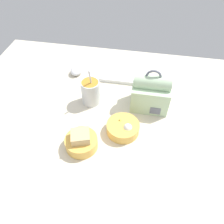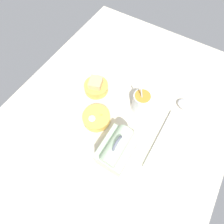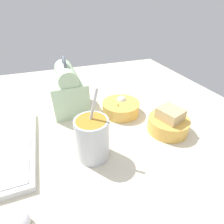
{
  "view_description": "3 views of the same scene",
  "coord_description": "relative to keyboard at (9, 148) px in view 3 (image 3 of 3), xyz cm",
  "views": [
    {
      "loc": [
        16.1,
        -63.9,
        76.43
      ],
      "look_at": [
        5.05,
        -1.88,
        7.0
      ],
      "focal_mm": 35.0,
      "sensor_mm": 36.0,
      "label": 1
    },
    {
      "loc": [
        37.68,
        18.09,
        83.02
      ],
      "look_at": [
        5.05,
        -1.88,
        7.0
      ],
      "focal_mm": 28.0,
      "sensor_mm": 36.0,
      "label": 2
    },
    {
      "loc": [
        -40.64,
        14.75,
        38.44
      ],
      "look_at": [
        5.05,
        -1.88,
        7.0
      ],
      "focal_mm": 28.0,
      "sensor_mm": 36.0,
      "label": 3
    }
  ],
  "objects": [
    {
      "name": "desk_surface",
      "position": [
        -3.19,
        -29.94,
        -2.02
      ],
      "size": [
        140.0,
        110.0,
        2.0
      ],
      "color": "beige",
      "rests_on": "ground"
    },
    {
      "name": "soup_cup",
      "position": [
        -9.84,
        -22.17,
        5.18
      ],
      "size": [
        8.69,
        8.69,
        19.85
      ],
      "color": "silver",
      "rests_on": "desk_surface"
    },
    {
      "name": "lunch_bag",
      "position": [
        17.37,
        -20.03,
        6.95
      ],
      "size": [
        16.63,
        12.74,
        20.49
      ],
      "color": "#B7D6AD",
      "rests_on": "desk_surface"
    },
    {
      "name": "bento_bowl_sandwich",
      "position": [
        -7.6,
        -47.67,
        2.07
      ],
      "size": [
        12.89,
        12.89,
        8.27
      ],
      "color": "#EAB24C",
      "rests_on": "desk_surface"
    },
    {
      "name": "bento_bowl_snacks",
      "position": [
        7.51,
        -37.36,
        1.41
      ],
      "size": [
        13.76,
        13.76,
        5.96
      ],
      "color": "#EAB24C",
      "rests_on": "desk_surface"
    },
    {
      "name": "keyboard",
      "position": [
        0.0,
        0.0,
        0.0
      ],
      "size": [
        32.32,
        14.29,
        2.1
      ],
      "color": "silver",
      "rests_on": "desk_surface"
    }
  ]
}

